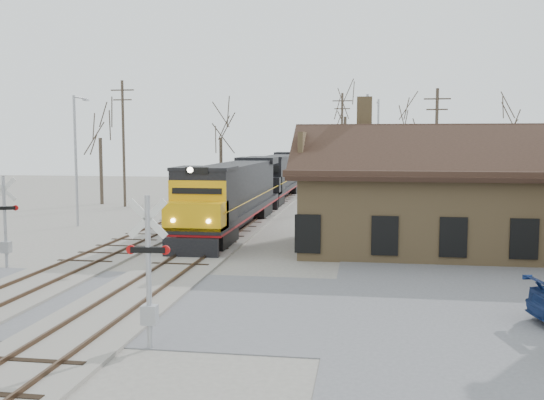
{
  "coord_description": "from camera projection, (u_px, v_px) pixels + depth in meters",
  "views": [
    {
      "loc": [
        8.04,
        -19.57,
        5.61
      ],
      "look_at": [
        3.68,
        9.0,
        2.74
      ],
      "focal_mm": 40.0,
      "sensor_mm": 36.0,
      "label": 1
    }
  ],
  "objects": [
    {
      "name": "ground",
      "position": [
        128.0,
        302.0,
        21.01
      ],
      "size": [
        140.0,
        140.0,
        0.0
      ],
      "primitive_type": "plane",
      "color": "#9B968C",
      "rests_on": "ground"
    },
    {
      "name": "road",
      "position": [
        128.0,
        302.0,
        21.01
      ],
      "size": [
        60.0,
        9.0,
        0.03
      ],
      "primitive_type": "cube",
      "color": "#5B5B60",
      "rests_on": "ground"
    },
    {
      "name": "track_main",
      "position": [
        226.0,
        234.0,
        35.76
      ],
      "size": [
        3.4,
        90.0,
        0.24
      ],
      "color": "#9B968C",
      "rests_on": "ground"
    },
    {
      "name": "track_siding",
      "position": [
        153.0,
        232.0,
        36.43
      ],
      "size": [
        3.4,
        90.0,
        0.24
      ],
      "color": "#9B968C",
      "rests_on": "ground"
    },
    {
      "name": "depot",
      "position": [
        442.0,
        203.0,
        30.78
      ],
      "size": [
        15.2,
        9.31,
        7.9
      ],
      "color": "#92744B",
      "rests_on": "ground"
    },
    {
      "name": "locomotive_lead",
      "position": [
        232.0,
        195.0,
        37.27
      ],
      "size": [
        2.9,
        19.41,
        4.31
      ],
      "color": "black",
      "rests_on": "ground"
    },
    {
      "name": "locomotive_trailing",
      "position": [
        277.0,
        176.0,
        56.63
      ],
      "size": [
        2.9,
        19.41,
        4.08
      ],
      "color": "black",
      "rests_on": "ground"
    },
    {
      "name": "crossbuck_near",
      "position": [
        149.0,
        278.0,
        16.14
      ],
      "size": [
        1.19,
        0.31,
        4.16
      ],
      "rotation": [
        0.0,
        0.0,
        0.07
      ],
      "color": "#A5A8AD",
      "rests_on": "ground"
    },
    {
      "name": "crossbuck_far",
      "position": [
        5.0,
        225.0,
        26.49
      ],
      "size": [
        1.11,
        0.49,
        4.07
      ],
      "rotation": [
        0.0,
        0.0,
        3.51
      ],
      "color": "#A5A8AD",
      "rests_on": "ground"
    },
    {
      "name": "streetlight_a",
      "position": [
        77.0,
        153.0,
        39.24
      ],
      "size": [
        0.25,
        2.04,
        8.47
      ],
      "color": "#A5A8AD",
      "rests_on": "ground"
    },
    {
      "name": "streetlight_b",
      "position": [
        367.0,
        152.0,
        40.27
      ],
      "size": [
        0.25,
        2.04,
        8.61
      ],
      "color": "#A5A8AD",
      "rests_on": "ground"
    },
    {
      "name": "streetlight_c",
      "position": [
        378.0,
        146.0,
        52.31
      ],
      "size": [
        0.25,
        2.04,
        9.1
      ],
      "color": "#A5A8AD",
      "rests_on": "ground"
    },
    {
      "name": "utility_pole_a",
      "position": [
        124.0,
        141.0,
        50.63
      ],
      "size": [
        2.0,
        0.24,
        10.54
      ],
      "color": "#382D23",
      "rests_on": "ground"
    },
    {
      "name": "utility_pole_b",
      "position": [
        342.0,
        142.0,
        62.41
      ],
      "size": [
        2.0,
        0.24,
        10.41
      ],
      "color": "#382D23",
      "rests_on": "ground"
    },
    {
      "name": "utility_pole_c",
      "position": [
        436.0,
        148.0,
        46.31
      ],
      "size": [
        2.0,
        0.24,
        9.52
      ],
      "color": "#382D23",
      "rests_on": "ground"
    },
    {
      "name": "tree_a",
      "position": [
        100.0,
        127.0,
        52.57
      ],
      "size": [
        3.86,
        3.86,
        9.47
      ],
      "color": "#382D23",
      "rests_on": "ground"
    },
    {
      "name": "tree_b",
      "position": [
        221.0,
        128.0,
        57.43
      ],
      "size": [
        3.89,
        3.89,
        9.54
      ],
      "color": "#382D23",
      "rests_on": "ground"
    },
    {
      "name": "tree_c",
      "position": [
        345.0,
        104.0,
        65.63
      ],
      "size": [
        5.43,
        5.43,
        13.3
      ],
      "color": "#382D23",
      "rests_on": "ground"
    },
    {
      "name": "tree_d",
      "position": [
        411.0,
        120.0,
        58.09
      ],
      "size": [
        4.33,
        4.33,
        10.61
      ],
      "color": "#382D23",
      "rests_on": "ground"
    },
    {
      "name": "tree_e",
      "position": [
        512.0,
        119.0,
        55.65
      ],
      "size": [
        4.34,
        4.34,
        10.62
      ],
      "color": "#382D23",
      "rests_on": "ground"
    }
  ]
}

